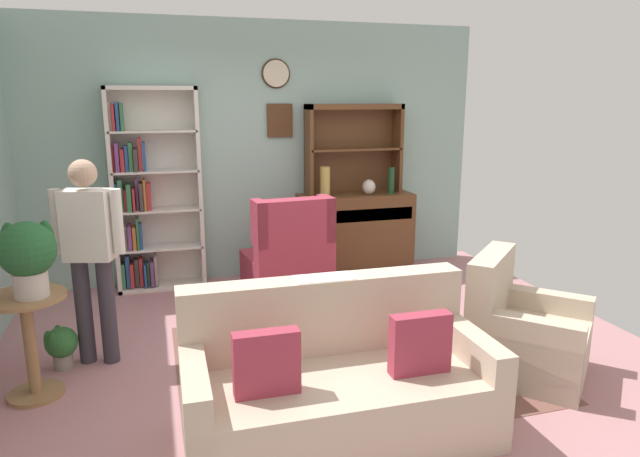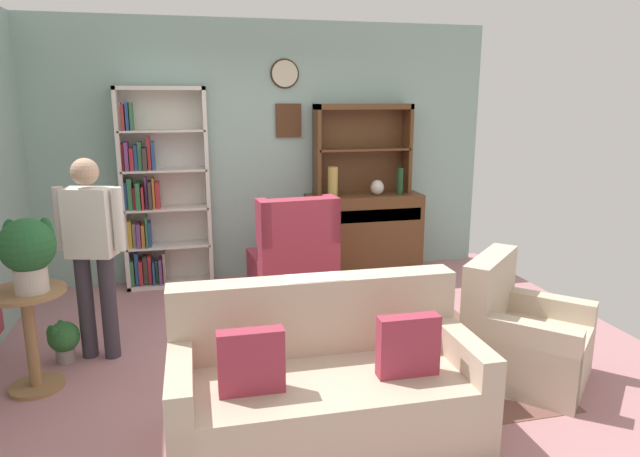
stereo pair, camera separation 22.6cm
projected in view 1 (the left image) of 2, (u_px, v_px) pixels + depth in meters
ground_plane at (315, 350)px, 4.58m from camera, size 5.40×4.60×0.02m
wall_back at (262, 151)px, 6.24m from camera, size 5.00×0.09×2.80m
area_rug at (351, 361)px, 4.35m from camera, size 2.61×2.10×0.01m
bookshelf at (149, 196)px, 5.82m from camera, size 0.90×0.30×2.10m
sideboard at (355, 229)px, 6.48m from camera, size 1.30×0.45×0.92m
sideboard_hutch at (353, 136)px, 6.34m from camera, size 1.10×0.26×1.00m
vase_tall at (325, 182)px, 6.16m from camera, size 0.11×0.11×0.33m
vase_round at (369, 187)px, 6.34m from camera, size 0.15×0.15×0.17m
bottle_wine at (391, 181)px, 6.38m from camera, size 0.07×0.07×0.30m
couch_floral at (337, 385)px, 3.36m from camera, size 1.81×0.88×0.90m
armchair_floral at (523, 335)px, 4.12m from camera, size 1.08×1.08×0.88m
wingback_chair at (289, 261)px, 5.67m from camera, size 0.84×0.86×1.05m
plant_stand at (29, 335)px, 3.75m from camera, size 0.52×0.52×0.73m
potted_plant_large at (27, 254)px, 3.60m from camera, size 0.36×0.36×0.50m
potted_plant_small at (61, 344)px, 4.20m from camera, size 0.23×0.23×0.32m
person_reading at (90, 248)px, 4.15m from camera, size 0.52×0.29×1.56m
coffee_table at (296, 324)px, 4.17m from camera, size 0.80×0.50×0.42m
book_stack at (282, 317)px, 4.04m from camera, size 0.21×0.12×0.06m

